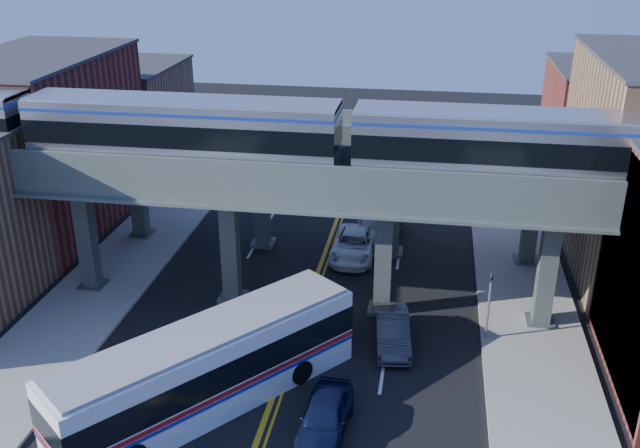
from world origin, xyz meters
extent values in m
plane|color=black|center=(0.00, 0.00, 0.00)|extent=(120.00, 120.00, 0.00)
cube|color=gray|center=(-11.50, 10.00, 0.08)|extent=(5.00, 70.00, 0.16)
cube|color=gray|center=(11.50, 10.00, 0.08)|extent=(5.00, 70.00, 0.16)
cube|color=maroon|center=(-18.50, 16.00, 5.50)|extent=(8.00, 14.00, 11.00)
cube|color=#926C4B|center=(-18.50, 29.00, 4.00)|extent=(8.00, 10.00, 8.00)
cube|color=maroon|center=(18.50, 29.00, 4.50)|extent=(8.00, 10.00, 9.00)
cube|color=teal|center=(14.55, 4.00, 4.75)|extent=(0.10, 9.50, 9.50)
cube|color=#3D4745|center=(-12.00, 8.00, 3.00)|extent=(0.85, 0.85, 6.00)
cube|color=#3D4745|center=(-4.00, 8.00, 3.00)|extent=(0.85, 0.85, 6.00)
cube|color=#3D4745|center=(4.00, 8.00, 3.00)|extent=(0.85, 0.85, 6.00)
cube|color=#3D4745|center=(12.00, 8.00, 3.00)|extent=(0.85, 0.85, 6.00)
cube|color=#4E5952|center=(0.00, 8.00, 6.70)|extent=(52.00, 3.60, 1.40)
cube|color=#3D4745|center=(-12.00, 15.00, 3.00)|extent=(0.85, 0.85, 6.00)
cube|color=#3D4745|center=(-4.00, 15.00, 3.00)|extent=(0.85, 0.85, 6.00)
cube|color=#3D4745|center=(4.00, 15.00, 3.00)|extent=(0.85, 0.85, 6.00)
cube|color=#3D4745|center=(12.00, 15.00, 3.00)|extent=(0.85, 0.85, 6.00)
cube|color=#4E5952|center=(0.00, 15.00, 6.70)|extent=(52.00, 3.60, 1.40)
cube|color=black|center=(-10.99, 8.00, 7.53)|extent=(2.23, 2.23, 0.25)
cube|color=black|center=(-1.14, 8.00, 7.53)|extent=(2.23, 2.23, 0.25)
cube|color=#AAACB4|center=(-6.07, 8.00, 9.27)|extent=(15.38, 2.93, 3.24)
cube|color=black|center=(-6.07, 8.00, 9.42)|extent=(15.40, 2.99, 1.11)
cube|color=black|center=(5.19, 8.00, 7.53)|extent=(2.23, 2.23, 0.25)
cube|color=black|center=(15.04, 8.00, 7.53)|extent=(2.23, 2.23, 0.25)
cube|color=#AAACB4|center=(10.11, 8.00, 9.27)|extent=(15.38, 2.93, 3.24)
cube|color=black|center=(10.11, 8.00, 9.42)|extent=(15.40, 2.99, 1.11)
cylinder|color=slate|center=(0.30, 3.00, 1.15)|extent=(0.09, 0.09, 2.30)
cylinder|color=red|center=(0.30, 3.00, 2.25)|extent=(0.76, 0.04, 0.76)
cylinder|color=slate|center=(9.20, 6.00, 1.60)|extent=(0.12, 0.12, 3.20)
imported|color=black|center=(9.20, 6.00, 3.65)|extent=(0.15, 0.18, 0.90)
cube|color=white|center=(-2.47, -0.83, 1.75)|extent=(10.87, 12.31, 3.50)
cube|color=black|center=(-2.47, -0.83, 2.20)|extent=(10.94, 12.38, 1.18)
cube|color=#B21419|center=(-2.47, -0.83, 1.41)|extent=(10.93, 12.37, 0.20)
cylinder|color=black|center=(-5.22, -4.17, 0.56)|extent=(3.06, 2.80, 1.13)
cylinder|color=black|center=(-0.06, 2.09, 0.56)|extent=(3.06, 2.80, 1.13)
imported|color=#0D1533|center=(2.55, -1.88, 0.77)|extent=(2.05, 4.63, 1.55)
imported|color=#323235|center=(4.75, 4.93, 0.74)|extent=(2.12, 4.66, 1.48)
imported|color=white|center=(1.80, 14.27, 0.75)|extent=(2.54, 5.45, 1.51)
imported|color=#A3A4A8|center=(3.10, 17.17, 0.93)|extent=(3.39, 6.69, 1.86)
camera|label=1|loc=(6.03, -24.41, 18.94)|focal=40.00mm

